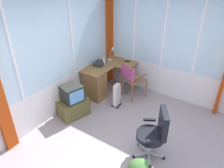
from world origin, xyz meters
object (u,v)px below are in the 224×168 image
at_px(office_chair, 155,132).
at_px(tv_on_stand, 73,103).
at_px(desk, 97,82).
at_px(desk_lamp, 113,51).
at_px(paper_tray, 99,63).
at_px(wooden_armchair, 131,76).
at_px(spray_bottle, 104,61).
at_px(tv_remote, 127,61).
at_px(space_heater, 117,95).

height_order(office_chair, tv_on_stand, office_chair).
relative_size(desk, tv_on_stand, 1.73).
xyz_separation_m(desk_lamp, paper_tray, (-0.50, 0.09, -0.19)).
bearing_deg(wooden_armchair, desk, 121.29).
bearing_deg(spray_bottle, paper_tray, 136.53).
bearing_deg(desk, wooden_armchair, -58.71).
height_order(desk_lamp, paper_tray, desk_lamp).
distance_m(desk, wooden_armchair, 0.89).
relative_size(paper_tray, tv_on_stand, 0.39).
xyz_separation_m(desk, office_chair, (-1.02, -2.04, 0.14)).
distance_m(tv_remote, office_chair, 2.53).
bearing_deg(tv_remote, office_chair, -167.44).
relative_size(wooden_armchair, office_chair, 0.95).
xyz_separation_m(desk, space_heater, (-0.05, -0.66, -0.11)).
bearing_deg(paper_tray, desk, -159.16).
bearing_deg(wooden_armchair, spray_bottle, 95.16).
bearing_deg(tv_on_stand, spray_bottle, 3.03).
xyz_separation_m(desk_lamp, wooden_armchair, (-0.34, -0.76, -0.39)).
bearing_deg(wooden_armchair, tv_on_stand, 153.12).
distance_m(wooden_armchair, space_heater, 0.59).
relative_size(office_chair, space_heater, 1.65).
xyz_separation_m(desk, paper_tray, (0.29, 0.11, 0.39)).
relative_size(desk, wooden_armchair, 1.43).
bearing_deg(desk_lamp, space_heater, -141.22).
bearing_deg(desk, desk_lamp, 1.34).
bearing_deg(paper_tray, office_chair, -121.32).
relative_size(spray_bottle, paper_tray, 0.72).
bearing_deg(tv_remote, tv_on_stand, 140.76).
relative_size(desk, tv_remote, 8.88).
relative_size(desk_lamp, paper_tray, 1.22).
xyz_separation_m(paper_tray, space_heater, (-0.34, -0.77, -0.51)).
bearing_deg(desk_lamp, tv_on_stand, -177.97).
height_order(desk, paper_tray, paper_tray).
xyz_separation_m(tv_remote, paper_tray, (-0.59, 0.50, 0.03)).
distance_m(spray_bottle, tv_on_stand, 1.42).
xyz_separation_m(desk_lamp, tv_on_stand, (-1.72, -0.06, -0.66)).
height_order(desk_lamp, tv_remote, desk_lamp).
height_order(paper_tray, office_chair, office_chair).
relative_size(spray_bottle, wooden_armchair, 0.23).
bearing_deg(paper_tray, spray_bottle, -43.47).
relative_size(desk_lamp, tv_on_stand, 0.48).
distance_m(paper_tray, wooden_armchair, 0.89).
xyz_separation_m(spray_bottle, paper_tray, (-0.09, 0.08, -0.06)).
height_order(tv_remote, wooden_armchair, wooden_armchair).
bearing_deg(space_heater, tv_on_stand, 144.93).
relative_size(desk_lamp, office_chair, 0.37).
bearing_deg(tv_remote, space_heater, 167.80).
bearing_deg(space_heater, tv_remote, 16.35).
distance_m(desk_lamp, office_chair, 2.78).
relative_size(desk_lamp, space_heater, 0.62).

